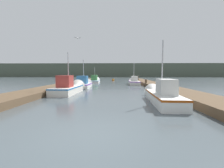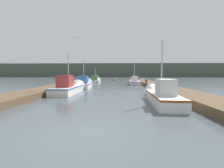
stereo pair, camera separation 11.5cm
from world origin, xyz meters
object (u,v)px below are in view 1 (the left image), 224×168
at_px(channel_buoy, 113,80).
at_px(fishing_boat_0, 160,95).
at_px(seagull_lead, 77,38).
at_px(fishing_boat_2, 84,84).
at_px(fishing_boat_3, 134,82).
at_px(mooring_piling_0, 146,82).
at_px(mooring_piling_3, 138,79).
at_px(mooring_piling_2, 168,90).
at_px(fishing_boat_1, 70,88).
at_px(mooring_piling_1, 133,78).
at_px(fishing_boat_4, 95,80).

bearing_deg(channel_buoy, fishing_boat_0, -82.15).
relative_size(fishing_boat_0, seagull_lead, 10.88).
xyz_separation_m(fishing_boat_2, fishing_boat_3, (7.13, 5.91, -0.02)).
bearing_deg(fishing_boat_3, mooring_piling_0, -67.87).
bearing_deg(fishing_boat_3, mooring_piling_3, 73.65).
distance_m(fishing_boat_0, mooring_piling_2, 2.16).
xyz_separation_m(mooring_piling_0, mooring_piling_3, (-0.02, 7.51, 0.17)).
distance_m(mooring_piling_3, seagull_lead, 17.60).
height_order(mooring_piling_0, mooring_piling_3, mooring_piling_3).
relative_size(fishing_boat_0, fishing_boat_3, 0.95).
relative_size(mooring_piling_3, channel_buoy, 1.19).
relative_size(fishing_boat_2, channel_buoy, 4.10).
relative_size(fishing_boat_1, fishing_boat_2, 1.22).
relative_size(fishing_boat_2, mooring_piling_1, 3.72).
distance_m(mooring_piling_3, channel_buoy, 8.49).
height_order(mooring_piling_3, channel_buoy, mooring_piling_3).
bearing_deg(fishing_boat_4, fishing_boat_1, -92.64).
relative_size(mooring_piling_2, channel_buoy, 0.99).
bearing_deg(fishing_boat_1, fishing_boat_4, 90.82).
bearing_deg(fishing_boat_0, fishing_boat_1, 152.28).
bearing_deg(fishing_boat_0, mooring_piling_2, 61.29).
xyz_separation_m(fishing_boat_0, seagull_lead, (-6.45, 4.08, 4.61)).
height_order(mooring_piling_2, channel_buoy, mooring_piling_2).
height_order(fishing_boat_1, mooring_piling_3, fishing_boat_1).
distance_m(fishing_boat_1, seagull_lead, 4.68).
distance_m(fishing_boat_2, mooring_piling_1, 17.50).
distance_m(fishing_boat_3, channel_buoy, 11.30).
xyz_separation_m(mooring_piling_1, mooring_piling_3, (0.31, -5.78, 0.05)).
xyz_separation_m(fishing_boat_2, mooring_piling_0, (8.45, 2.22, 0.08)).
bearing_deg(channel_buoy, mooring_piling_3, -54.24).
bearing_deg(fishing_boat_3, fishing_boat_1, -120.96).
height_order(mooring_piling_3, seagull_lead, seagull_lead).
bearing_deg(mooring_piling_3, mooring_piling_0, -89.81).
xyz_separation_m(fishing_boat_0, mooring_piling_1, (1.04, 25.01, 0.18)).
bearing_deg(mooring_piling_2, fishing_boat_4, 114.50).
bearing_deg(fishing_boat_3, fishing_boat_2, -137.86).
bearing_deg(mooring_piling_2, seagull_lead, 163.52).
bearing_deg(fishing_boat_2, channel_buoy, 76.94).
xyz_separation_m(fishing_boat_2, channel_buoy, (3.47, 16.61, -0.25)).
xyz_separation_m(fishing_boat_1, fishing_boat_4, (0.18, 15.60, -0.07)).
xyz_separation_m(fishing_boat_3, channel_buoy, (-3.65, 10.69, -0.24)).
relative_size(fishing_boat_2, fishing_boat_3, 0.73).
xyz_separation_m(mooring_piling_2, seagull_lead, (-7.58, 2.24, 4.50)).
bearing_deg(mooring_piling_0, fishing_boat_3, 109.68).
xyz_separation_m(fishing_boat_1, fishing_boat_3, (7.34, 11.13, -0.05)).
relative_size(fishing_boat_0, fishing_boat_1, 1.07).
bearing_deg(mooring_piling_1, fishing_boat_0, -92.39).
relative_size(fishing_boat_1, mooring_piling_0, 5.64).
bearing_deg(fishing_boat_0, mooring_piling_3, 88.74).
relative_size(mooring_piling_0, channel_buoy, 0.89).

